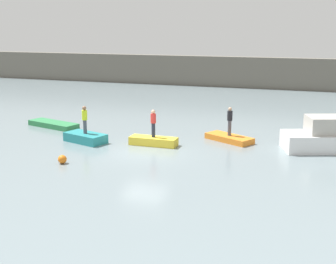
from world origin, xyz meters
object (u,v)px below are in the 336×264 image
at_px(rowboat_orange, 229,138).
at_px(person_hiviz_shirt, 85,118).
at_px(mooring_buoy, 62,159).
at_px(rowboat_teal, 85,138).
at_px(person_dark_shirt, 230,120).
at_px(rowboat_green, 53,124).
at_px(rowboat_yellow, 153,141).
at_px(motorboat, 328,138).
at_px(person_red_shirt, 153,122).

height_order(rowboat_orange, person_hiviz_shirt, person_hiviz_shirt).
bearing_deg(mooring_buoy, rowboat_teal, 103.39).
height_order(rowboat_orange, person_dark_shirt, person_dark_shirt).
xyz_separation_m(rowboat_green, rowboat_orange, (12.48, -0.00, -0.00)).
xyz_separation_m(rowboat_orange, person_dark_shirt, (0.00, 0.00, 1.16)).
distance_m(rowboat_green, rowboat_yellow, 8.74).
bearing_deg(person_hiviz_shirt, motorboat, 11.40).
distance_m(rowboat_teal, rowboat_orange, 8.82).
distance_m(rowboat_teal, person_hiviz_shirt, 1.22).
bearing_deg(mooring_buoy, motorboat, 28.94).
bearing_deg(rowboat_yellow, person_dark_shirt, 30.54).
distance_m(motorboat, rowboat_orange, 5.77).
height_order(rowboat_teal, person_dark_shirt, person_dark_shirt).
xyz_separation_m(rowboat_green, mooring_buoy, (5.25, -7.42, 0.04)).
bearing_deg(person_dark_shirt, rowboat_yellow, -149.36).
relative_size(rowboat_teal, person_red_shirt, 1.59).
bearing_deg(rowboat_orange, mooring_buoy, -105.16).
bearing_deg(person_hiviz_shirt, rowboat_teal, 0.00).
relative_size(rowboat_yellow, mooring_buoy, 6.28).
distance_m(motorboat, mooring_buoy, 14.83).
bearing_deg(rowboat_orange, motorboat, 26.61).
distance_m(rowboat_teal, person_red_shirt, 4.39).
height_order(rowboat_orange, person_red_shirt, person_red_shirt).
bearing_deg(person_red_shirt, rowboat_green, 163.94).
bearing_deg(rowboat_green, rowboat_orange, 16.02).
relative_size(rowboat_green, mooring_buoy, 8.67).
distance_m(rowboat_green, rowboat_orange, 12.48).
relative_size(rowboat_green, rowboat_orange, 1.29).
bearing_deg(motorboat, rowboat_green, 179.21).
bearing_deg(mooring_buoy, rowboat_orange, 45.75).
height_order(motorboat, rowboat_yellow, motorboat).
bearing_deg(rowboat_yellow, rowboat_green, 163.84).
distance_m(person_dark_shirt, mooring_buoy, 10.42).
height_order(motorboat, rowboat_orange, motorboat).
xyz_separation_m(motorboat, mooring_buoy, (-12.97, -7.17, -0.49)).
bearing_deg(rowboat_green, motorboat, 15.25).
height_order(rowboat_teal, mooring_buoy, rowboat_teal).
bearing_deg(person_hiviz_shirt, rowboat_yellow, 8.93).
bearing_deg(person_hiviz_shirt, person_dark_shirt, 20.40).
distance_m(rowboat_teal, rowboat_yellow, 4.24).
bearing_deg(rowboat_yellow, motorboat, 12.35).
height_order(person_dark_shirt, person_hiviz_shirt, person_hiviz_shirt).
distance_m(motorboat, rowboat_green, 18.23).
bearing_deg(motorboat, mooring_buoy, -151.06).
distance_m(motorboat, person_red_shirt, 10.08).
bearing_deg(motorboat, person_hiviz_shirt, -168.60).
relative_size(rowboat_orange, mooring_buoy, 6.72).
bearing_deg(motorboat, rowboat_yellow, -167.55).
bearing_deg(rowboat_teal, rowboat_yellow, 27.01).
xyz_separation_m(rowboat_teal, rowboat_orange, (8.26, 3.07, -0.10)).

